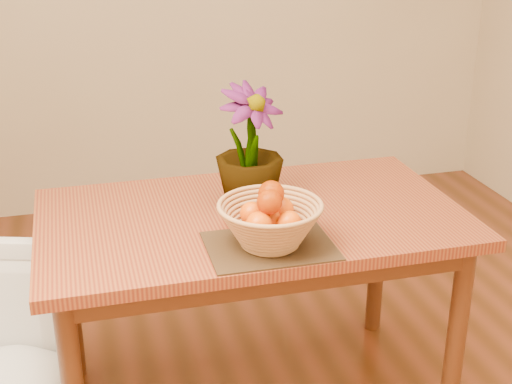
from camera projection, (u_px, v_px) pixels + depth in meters
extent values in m
cube|color=brown|center=(252.00, 219.00, 2.37)|extent=(1.40, 0.80, 0.04)
cube|color=#482411|center=(252.00, 235.00, 2.39)|extent=(1.28, 0.68, 0.08)
cylinder|color=#482411|center=(456.00, 339.00, 2.37)|extent=(0.06, 0.06, 0.71)
cylinder|color=#482411|center=(69.00, 294.00, 2.65)|extent=(0.06, 0.06, 0.71)
cylinder|color=#482411|center=(377.00, 254.00, 2.95)|extent=(0.06, 0.06, 0.71)
cube|color=#362313|center=(270.00, 246.00, 2.13)|extent=(0.38, 0.29, 0.01)
cylinder|color=tan|center=(270.00, 244.00, 2.13)|extent=(0.16, 0.16, 0.01)
sphere|color=#D44D03|center=(270.00, 219.00, 2.10)|extent=(0.06, 0.06, 0.06)
sphere|color=#D44D03|center=(281.00, 209.00, 2.15)|extent=(0.08, 0.08, 0.08)
sphere|color=#D44D03|center=(252.00, 213.00, 2.13)|extent=(0.07, 0.07, 0.07)
sphere|color=#D44D03|center=(259.00, 225.00, 2.04)|extent=(0.08, 0.08, 0.08)
sphere|color=#D44D03|center=(289.00, 223.00, 2.06)|extent=(0.07, 0.07, 0.07)
sphere|color=#D44D03|center=(271.00, 194.00, 2.10)|extent=(0.08, 0.08, 0.08)
sphere|color=#D44D03|center=(269.00, 202.00, 2.04)|extent=(0.07, 0.07, 0.07)
sphere|color=#D44D03|center=(271.00, 194.00, 2.10)|extent=(0.08, 0.08, 0.08)
sphere|color=#D44D03|center=(269.00, 202.00, 2.04)|extent=(0.07, 0.07, 0.07)
imported|color=#174112|center=(249.00, 147.00, 2.36)|extent=(0.31, 0.31, 0.41)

